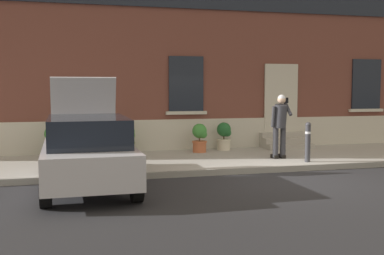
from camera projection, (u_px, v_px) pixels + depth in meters
The scene contains 12 objects.
ground_plane at pixel (289, 180), 10.77m from camera, with size 80.00×80.00×0.00m, color #232326.
sidewalk at pixel (245, 158), 13.47m from camera, with size 24.00×3.60×0.15m, color #99968E.
curb_edge at pixel (272, 169), 11.67m from camera, with size 24.00×0.12×0.15m, color gray.
building_facade at pixel (219, 37), 15.55m from camera, with size 24.00×1.52×7.50m.
entrance_stoop at pixel (285, 142), 15.30m from camera, with size 1.51×0.96×0.48m.
hatchback_car_silver at pixel (88, 151), 9.73m from camera, with size 1.82×4.08×2.34m.
bollard_near_person at pixel (308, 141), 12.31m from camera, with size 0.15×0.15×1.04m.
person_on_phone at pixel (280, 122), 12.84m from camera, with size 0.51×0.49×1.75m.
planter_charcoal at pixel (53, 140), 13.33m from camera, with size 0.44×0.44×0.86m.
planter_olive at pixel (128, 138), 13.92m from camera, with size 0.44×0.44×0.86m.
planter_terracotta at pixel (200, 137), 14.16m from camera, with size 0.44×0.44×0.86m.
planter_cream at pixel (224, 135), 14.65m from camera, with size 0.44×0.44×0.86m.
Camera 1 is at (-4.86, -9.72, 2.11)m, focal length 44.30 mm.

